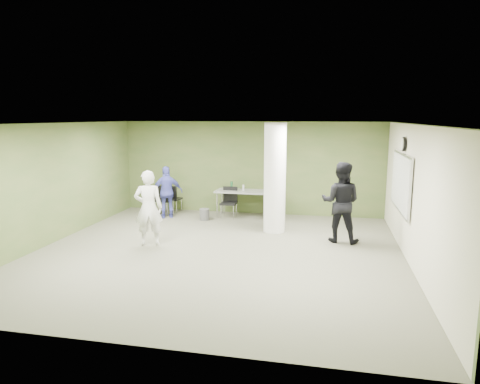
% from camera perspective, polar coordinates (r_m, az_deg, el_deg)
% --- Properties ---
extents(floor, '(8.00, 8.00, 0.00)m').
position_cam_1_polar(floor, '(9.52, -3.01, -8.01)').
color(floor, '#5A5B47').
rests_on(floor, ground).
extents(ceiling, '(8.00, 8.00, 0.00)m').
position_cam_1_polar(ceiling, '(9.05, -3.17, 9.09)').
color(ceiling, white).
rests_on(ceiling, wall_back).
extents(wall_back, '(8.00, 2.80, 0.02)m').
position_cam_1_polar(wall_back, '(13.05, 1.39, 3.22)').
color(wall_back, '#415929').
rests_on(wall_back, floor).
extents(wall_left, '(0.02, 8.00, 2.80)m').
position_cam_1_polar(wall_left, '(10.90, -23.87, 1.02)').
color(wall_left, '#415929').
rests_on(wall_left, floor).
extents(wall_right_cream, '(0.02, 8.00, 2.80)m').
position_cam_1_polar(wall_right_cream, '(9.04, 22.24, -0.56)').
color(wall_right_cream, beige).
rests_on(wall_right_cream, floor).
extents(column, '(0.56, 0.56, 2.80)m').
position_cam_1_polar(column, '(10.94, 4.67, 1.87)').
color(column, silver).
rests_on(column, floor).
extents(whiteboard, '(0.05, 2.30, 1.30)m').
position_cam_1_polar(whiteboard, '(10.18, 20.65, 1.22)').
color(whiteboard, silver).
rests_on(whiteboard, wall_right_cream).
extents(wall_clock, '(0.06, 0.32, 0.32)m').
position_cam_1_polar(wall_clock, '(10.10, 20.95, 5.99)').
color(wall_clock, black).
rests_on(wall_clock, wall_right_cream).
extents(folding_table, '(1.68, 0.75, 1.05)m').
position_cam_1_polar(folding_table, '(12.59, 0.53, -0.04)').
color(folding_table, gray).
rests_on(folding_table, floor).
extents(wastebasket, '(0.28, 0.28, 0.33)m').
position_cam_1_polar(wastebasket, '(12.37, -4.76, -3.00)').
color(wastebasket, '#4C4C4C').
rests_on(wastebasket, floor).
extents(chair_back_left, '(0.47, 0.47, 0.85)m').
position_cam_1_polar(chair_back_left, '(13.41, -8.98, -0.64)').
color(chair_back_left, black).
rests_on(chair_back_left, floor).
extents(chair_back_right, '(0.52, 0.52, 0.93)m').
position_cam_1_polar(chair_back_right, '(13.03, -10.23, -0.75)').
color(chair_back_right, black).
rests_on(chair_back_right, floor).
extents(chair_table_left, '(0.46, 0.46, 0.91)m').
position_cam_1_polar(chair_table_left, '(12.57, -1.43, -1.05)').
color(chair_table_left, black).
rests_on(chair_table_left, floor).
extents(chair_table_right, '(0.53, 0.53, 0.93)m').
position_cam_1_polar(chair_table_right, '(12.36, 4.28, -1.20)').
color(chair_table_right, black).
rests_on(chair_table_right, floor).
extents(woman_white, '(0.74, 0.61, 1.75)m').
position_cam_1_polar(woman_white, '(10.05, -12.10, -2.09)').
color(woman_white, silver).
rests_on(woman_white, floor).
extents(man_black, '(1.03, 0.86, 1.91)m').
position_cam_1_polar(man_black, '(10.34, 13.27, -1.34)').
color(man_black, black).
rests_on(man_black, floor).
extents(man_blue, '(0.97, 0.73, 1.53)m').
position_cam_1_polar(man_blue, '(12.66, -9.68, -0.03)').
color(man_blue, '#4246A3').
rests_on(man_blue, floor).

